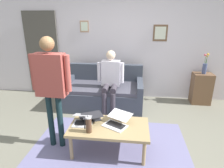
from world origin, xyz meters
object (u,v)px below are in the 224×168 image
object	(u,v)px
flower_vase	(205,66)
person_seated	(110,78)
couch	(103,93)
french_press	(89,124)
side_shelf	(201,89)
coffee_table	(109,129)
laptop_left	(117,122)
interior_door	(43,54)
laptop_center	(91,117)
laptop_right	(83,121)
person_standing	(51,80)

from	to	relation	value
flower_vase	person_seated	world-z (taller)	person_seated
couch	person_seated	world-z (taller)	person_seated
couch	french_press	xyz separation A→B (m)	(-0.08, 1.73, 0.23)
french_press	side_shelf	size ratio (longest dim) A/B	0.36
coffee_table	laptop_left	distance (m)	0.15
coffee_table	interior_door	bearing A→B (deg)	-47.56
laptop_left	person_seated	bearing A→B (deg)	-78.55
laptop_center	french_press	world-z (taller)	french_press
interior_door	french_press	xyz separation A→B (m)	(-1.71, 2.33, -0.49)
interior_door	person_seated	world-z (taller)	interior_door
coffee_table	laptop_center	world-z (taller)	laptop_center
french_press	couch	bearing A→B (deg)	-87.24
laptop_right	side_shelf	distance (m)	2.97
laptop_center	person_standing	distance (m)	0.80
side_shelf	coffee_table	bearing A→B (deg)	46.12
coffee_table	flower_vase	bearing A→B (deg)	-133.90
french_press	coffee_table	bearing A→B (deg)	-143.56
flower_vase	laptop_left	bearing A→B (deg)	47.00
coffee_table	laptop_right	bearing A→B (deg)	-4.08
french_press	person_standing	size ratio (longest dim) A/B	0.15
couch	side_shelf	size ratio (longest dim) A/B	2.41
side_shelf	laptop_center	bearing A→B (deg)	39.91
flower_vase	person_standing	distance (m)	3.31
laptop_center	laptop_right	distance (m)	0.14
french_press	person_seated	bearing A→B (deg)	-93.86
side_shelf	flower_vase	xyz separation A→B (m)	(-0.00, -0.00, 0.53)
interior_door	laptop_center	distance (m)	2.67
interior_door	person_standing	size ratio (longest dim) A/B	1.22
flower_vase	person_seated	xyz separation A→B (m)	(2.03, 0.63, -0.16)
coffee_table	side_shelf	distance (m)	2.70
flower_vase	french_press	bearing A→B (deg)	45.10
laptop_center	couch	bearing A→B (deg)	-88.41
laptop_left	french_press	world-z (taller)	french_press
laptop_center	laptop_right	bearing A→B (deg)	47.49
laptop_center	flower_vase	bearing A→B (deg)	-140.10
person_seated	french_press	bearing A→B (deg)	86.14
couch	person_standing	bearing A→B (deg)	72.24
couch	french_press	size ratio (longest dim) A/B	6.61
person_standing	coffee_table	bearing A→B (deg)	177.58
interior_door	laptop_right	size ratio (longest dim) A/B	6.89
flower_vase	couch	bearing A→B (deg)	10.26
person_standing	person_seated	world-z (taller)	person_standing
side_shelf	french_press	bearing A→B (deg)	45.11
laptop_left	interior_door	bearing A→B (deg)	-45.37
side_shelf	person_standing	size ratio (longest dim) A/B	0.43
couch	flower_vase	distance (m)	2.32
coffee_table	laptop_center	xyz separation A→B (m)	(0.30, -0.13, 0.09)
coffee_table	laptop_right	world-z (taller)	laptop_right
interior_door	laptop_center	xyz separation A→B (m)	(-1.66, 2.01, -0.56)
interior_door	flower_vase	bearing A→B (deg)	177.10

